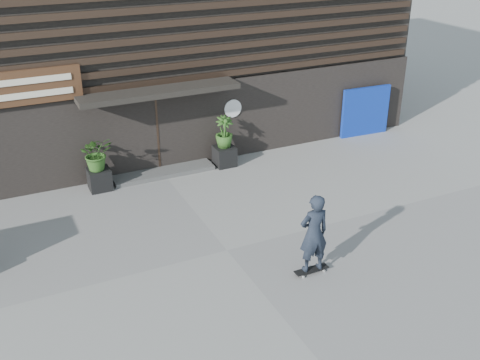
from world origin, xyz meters
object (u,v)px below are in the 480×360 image
planter_pot_right (224,156)px  planter_pot_left (100,179)px  blue_tarp (365,111)px  skateboarder (314,234)px

planter_pot_right → planter_pot_left: bearing=180.0°
planter_pot_right → blue_tarp: size_ratio=0.33×
planter_pot_right → skateboarder: skateboarder is taller
blue_tarp → skateboarder: bearing=-130.9°
skateboarder → planter_pot_right: bearing=84.1°
planter_pot_left → skateboarder: size_ratio=0.32×
blue_tarp → skateboarder: skateboarder is taller
blue_tarp → skateboarder: size_ratio=0.96×
planter_pot_right → skateboarder: size_ratio=0.32×
planter_pot_left → planter_pot_right: bearing=0.0°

